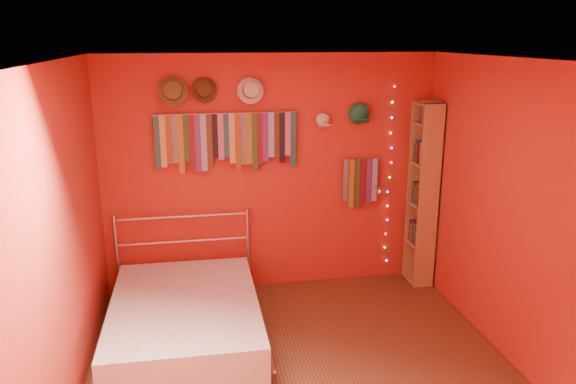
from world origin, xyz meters
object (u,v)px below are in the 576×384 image
tie_rack (226,139)px  bookshelf (427,194)px  bed (185,319)px  reading_lamp (379,191)px

tie_rack → bookshelf: (2.13, -0.15, -0.64)m
bed → tie_rack: bearing=64.8°
bookshelf → reading_lamp: bearing=-178.7°
tie_rack → bed: size_ratio=0.76×
tie_rack → bookshelf: bearing=-4.2°
tie_rack → reading_lamp: size_ratio=4.82×
tie_rack → reading_lamp: (1.58, -0.17, -0.58)m
tie_rack → bookshelf: bookshelf is taller
reading_lamp → bookshelf: bearing=1.3°
reading_lamp → tie_rack: bearing=173.9°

